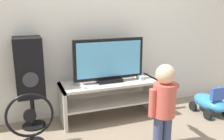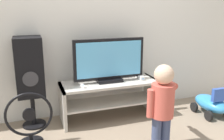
# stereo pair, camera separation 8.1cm
# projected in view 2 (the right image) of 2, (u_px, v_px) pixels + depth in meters

# --- Properties ---
(ground_plane) EXTENTS (16.00, 16.00, 0.00)m
(ground_plane) POSITION_uv_depth(u_px,v_px,m) (115.00, 125.00, 3.11)
(ground_plane) COLOR gray
(wall_back) EXTENTS (10.00, 0.06, 2.60)m
(wall_back) POSITION_uv_depth(u_px,v_px,m) (102.00, 16.00, 3.26)
(wall_back) COLOR silver
(wall_back) RESTS_ON ground_plane
(tv_stand) EXTENTS (1.26, 0.45, 0.49)m
(tv_stand) POSITION_uv_depth(u_px,v_px,m) (110.00, 94.00, 3.23)
(tv_stand) COLOR beige
(tv_stand) RESTS_ON ground_plane
(television) EXTENTS (0.91, 0.20, 0.55)m
(television) POSITION_uv_depth(u_px,v_px,m) (109.00, 61.00, 3.14)
(television) COLOR black
(television) RESTS_ON tv_stand
(game_console) EXTENTS (0.05, 0.18, 0.05)m
(game_console) POSITION_uv_depth(u_px,v_px,m) (140.00, 77.00, 3.31)
(game_console) COLOR white
(game_console) RESTS_ON tv_stand
(remote_primary) EXTENTS (0.04, 0.13, 0.03)m
(remote_primary) POSITION_uv_depth(u_px,v_px,m) (83.00, 86.00, 2.99)
(remote_primary) COLOR white
(remote_primary) RESTS_ON tv_stand
(child) EXTENTS (0.34, 0.50, 0.90)m
(child) POSITION_uv_depth(u_px,v_px,m) (162.00, 101.00, 2.46)
(child) COLOR #3F4C72
(child) RESTS_ON ground_plane
(speaker_tower) EXTENTS (0.31, 0.33, 1.10)m
(speaker_tower) POSITION_uv_depth(u_px,v_px,m) (30.00, 69.00, 2.91)
(speaker_tower) COLOR black
(speaker_tower) RESTS_ON ground_plane
(floor_fan) EXTENTS (0.48, 0.25, 0.59)m
(floor_fan) POSITION_uv_depth(u_px,v_px,m) (30.00, 122.00, 2.60)
(floor_fan) COLOR black
(floor_fan) RESTS_ON ground_plane
(ride_on_toy) EXTENTS (0.34, 0.54, 0.42)m
(ride_on_toy) POSITION_uv_depth(u_px,v_px,m) (211.00, 103.00, 3.35)
(ride_on_toy) COLOR #338CD1
(ride_on_toy) RESTS_ON ground_plane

